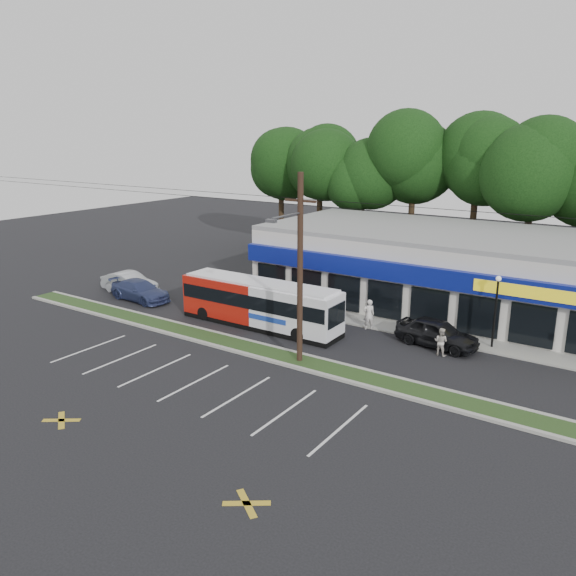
% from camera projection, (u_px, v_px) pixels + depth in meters
% --- Properties ---
extents(ground, '(120.00, 120.00, 0.00)m').
position_uv_depth(ground, '(244.00, 356.00, 30.82)').
color(ground, black).
rests_on(ground, ground).
extents(grass_strip, '(40.00, 1.60, 0.12)m').
position_uv_depth(grass_strip, '(255.00, 349.00, 31.61)').
color(grass_strip, '#273917').
rests_on(grass_strip, ground).
extents(curb_south, '(40.00, 0.25, 0.14)m').
position_uv_depth(curb_south, '(246.00, 354.00, 30.93)').
color(curb_south, '#9E9E93').
rests_on(curb_south, ground).
extents(curb_north, '(40.00, 0.25, 0.14)m').
position_uv_depth(curb_north, '(264.00, 345.00, 32.29)').
color(curb_north, '#9E9E93').
rests_on(curb_north, ground).
extents(sidewalk, '(32.00, 2.20, 0.10)m').
position_uv_depth(sidewalk, '(395.00, 327.00, 35.33)').
color(sidewalk, '#9E9E93').
rests_on(sidewalk, ground).
extents(strip_mall, '(25.00, 12.55, 5.30)m').
position_uv_depth(strip_mall, '(443.00, 267.00, 39.90)').
color(strip_mall, silver).
rests_on(strip_mall, ground).
extents(utility_pole, '(50.00, 2.77, 10.00)m').
position_uv_depth(utility_pole, '(297.00, 263.00, 28.61)').
color(utility_pole, black).
rests_on(utility_pole, ground).
extents(lamp_post, '(0.30, 0.30, 4.25)m').
position_uv_depth(lamp_post, '(496.00, 303.00, 31.24)').
color(lamp_post, black).
rests_on(lamp_post, ground).
extents(tree_line, '(46.76, 6.76, 11.83)m').
position_uv_depth(tree_line, '(470.00, 176.00, 47.26)').
color(tree_line, black).
rests_on(tree_line, ground).
extents(metrobus, '(11.01, 2.41, 2.96)m').
position_uv_depth(metrobus, '(260.00, 303.00, 35.21)').
color(metrobus, '#AC170D').
rests_on(metrobus, ground).
extents(car_dark, '(4.97, 2.53, 1.62)m').
position_uv_depth(car_dark, '(437.00, 333.00, 32.06)').
color(car_dark, black).
rests_on(car_dark, ground).
extents(car_silver, '(4.81, 1.77, 1.57)m').
position_uv_depth(car_silver, '(130.00, 283.00, 42.93)').
color(car_silver, '#ADB0B5').
rests_on(car_silver, ground).
extents(car_blue, '(5.21, 2.37, 1.48)m').
position_uv_depth(car_blue, '(140.00, 290.00, 41.03)').
color(car_blue, navy).
rests_on(car_blue, ground).
extents(pedestrian_a, '(0.84, 0.80, 1.93)m').
position_uv_depth(pedestrian_a, '(369.00, 314.00, 34.85)').
color(pedestrian_a, silver).
rests_on(pedestrian_a, ground).
extents(pedestrian_b, '(0.81, 0.65, 1.57)m').
position_uv_depth(pedestrian_b, '(441.00, 342.00, 30.78)').
color(pedestrian_b, beige).
rests_on(pedestrian_b, ground).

